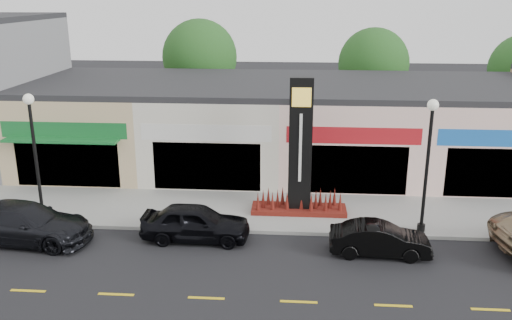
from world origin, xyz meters
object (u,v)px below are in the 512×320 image
at_px(car_black_sedan, 196,222).
at_px(car_black_conv, 380,239).
at_px(lamp_west_near, 34,145).
at_px(car_dark_sedan, 24,223).
at_px(pylon_sign, 300,166).
at_px(lamp_east_near, 428,153).

relative_size(car_black_sedan, car_black_conv, 1.15).
height_order(lamp_west_near, car_black_conv, lamp_west_near).
distance_m(lamp_west_near, car_dark_sedan, 3.27).
bearing_deg(car_black_conv, car_dark_sedan, 91.71).
relative_size(lamp_west_near, pylon_sign, 0.91).
xyz_separation_m(pylon_sign, car_black_sedan, (-4.12, -2.87, -1.54)).
bearing_deg(pylon_sign, car_dark_sedan, -161.87).
bearing_deg(car_black_sedan, pylon_sign, -54.27).
xyz_separation_m(lamp_east_near, car_black_sedan, (-9.12, -1.17, -2.74)).
height_order(car_black_sedan, car_black_conv, car_black_sedan).
bearing_deg(lamp_east_near, car_dark_sedan, -173.31).
bearing_deg(lamp_west_near, lamp_east_near, 0.00).
xyz_separation_m(lamp_east_near, pylon_sign, (-5.00, 1.70, -1.20)).
bearing_deg(car_black_sedan, lamp_east_near, -81.79).
bearing_deg(pylon_sign, car_black_conv, -50.22).
bearing_deg(car_dark_sedan, lamp_west_near, 8.93).
bearing_deg(lamp_east_near, car_black_conv, -135.22).
xyz_separation_m(lamp_east_near, car_dark_sedan, (-15.86, -1.86, -2.69)).
distance_m(lamp_east_near, car_dark_sedan, 16.20).
height_order(lamp_west_near, lamp_east_near, same).
distance_m(lamp_east_near, pylon_sign, 5.42).
distance_m(car_black_sedan, car_black_conv, 7.20).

